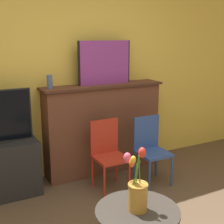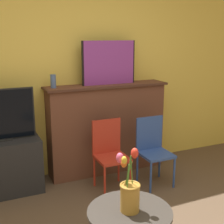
{
  "view_description": "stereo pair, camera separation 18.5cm",
  "coord_description": "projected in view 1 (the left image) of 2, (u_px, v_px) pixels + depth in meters",
  "views": [
    {
      "loc": [
        -1.23,
        -1.42,
        1.69
      ],
      "look_at": [
        0.15,
        1.2,
        0.96
      ],
      "focal_mm": 50.0,
      "sensor_mm": 36.0,
      "label": 1
    },
    {
      "loc": [
        -1.06,
        -1.5,
        1.69
      ],
      "look_at": [
        0.15,
        1.2,
        0.96
      ],
      "focal_mm": 50.0,
      "sensor_mm": 36.0,
      "label": 2
    }
  ],
  "objects": [
    {
      "name": "wall_back",
      "position": [
        65.0,
        65.0,
        3.69
      ],
      "size": [
        8.0,
        0.06,
        2.7
      ],
      "color": "#EAC651",
      "rests_on": "ground"
    },
    {
      "name": "fireplace_mantel",
      "position": [
        103.0,
        127.0,
        3.9
      ],
      "size": [
        1.52,
        0.35,
        1.11
      ],
      "color": "brown",
      "rests_on": "ground"
    },
    {
      "name": "chair_red",
      "position": [
        108.0,
        151.0,
        3.47
      ],
      "size": [
        0.34,
        0.34,
        0.78
      ],
      "color": "#B22D1E",
      "rests_on": "ground"
    },
    {
      "name": "mantel_candle",
      "position": [
        50.0,
        82.0,
        3.46
      ],
      "size": [
        0.06,
        0.06,
        0.15
      ],
      "color": "#4C6699",
      "rests_on": "fireplace_mantel"
    },
    {
      "name": "vase_tulips",
      "position": [
        137.0,
        191.0,
        2.25
      ],
      "size": [
        0.17,
        0.2,
        0.46
      ],
      "color": "#B78433",
      "rests_on": "side_table"
    },
    {
      "name": "chair_blue",
      "position": [
        150.0,
        146.0,
        3.61
      ],
      "size": [
        0.34,
        0.34,
        0.78
      ],
      "color": "#2D4C99",
      "rests_on": "ground"
    },
    {
      "name": "painting",
      "position": [
        105.0,
        63.0,
        3.73
      ],
      "size": [
        0.68,
        0.03,
        0.52
      ],
      "color": "black",
      "rests_on": "fireplace_mantel"
    }
  ]
}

